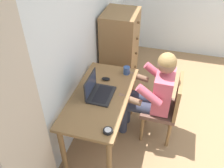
# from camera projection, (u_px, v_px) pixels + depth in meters

# --- Properties ---
(wall_back) EXTENTS (4.80, 0.05, 2.50)m
(wall_back) POSITION_uv_depth(u_px,v_px,m) (75.00, 34.00, 2.61)
(wall_back) COLOR silver
(wall_back) RESTS_ON ground_plane
(curtain_panel) EXTENTS (0.55, 0.03, 2.14)m
(curtain_panel) POSITION_uv_depth(u_px,v_px,m) (22.00, 130.00, 1.77)
(curtain_panel) COLOR #BCAD99
(curtain_panel) RESTS_ON ground_plane
(desk) EXTENTS (1.20, 0.61, 0.72)m
(desk) POSITION_uv_depth(u_px,v_px,m) (101.00, 102.00, 2.69)
(desk) COLOR olive
(desk) RESTS_ON ground_plane
(dresser) EXTENTS (0.57, 0.51, 1.20)m
(dresser) POSITION_uv_depth(u_px,v_px,m) (120.00, 51.00, 3.61)
(dresser) COLOR olive
(dresser) RESTS_ON ground_plane
(chair) EXTENTS (0.43, 0.41, 0.87)m
(chair) POSITION_uv_depth(u_px,v_px,m) (166.00, 106.00, 2.83)
(chair) COLOR brown
(chair) RESTS_ON ground_plane
(person_seated) EXTENTS (0.54, 0.59, 1.19)m
(person_seated) POSITION_uv_depth(u_px,v_px,m) (152.00, 91.00, 2.76)
(person_seated) COLOR #33384C
(person_seated) RESTS_ON ground_plane
(laptop) EXTENTS (0.34, 0.25, 0.24)m
(laptop) POSITION_uv_depth(u_px,v_px,m) (98.00, 91.00, 2.60)
(laptop) COLOR #232326
(laptop) RESTS_ON desk
(computer_mouse) EXTENTS (0.06, 0.10, 0.03)m
(computer_mouse) POSITION_uv_depth(u_px,v_px,m) (106.00, 79.00, 2.83)
(computer_mouse) COLOR black
(computer_mouse) RESTS_ON desk
(desk_clock) EXTENTS (0.09, 0.09, 0.03)m
(desk_clock) POSITION_uv_depth(u_px,v_px,m) (108.00, 131.00, 2.20)
(desk_clock) COLOR black
(desk_clock) RESTS_ON desk
(coffee_mug) EXTENTS (0.12, 0.08, 0.09)m
(coffee_mug) POSITION_uv_depth(u_px,v_px,m) (127.00, 70.00, 2.92)
(coffee_mug) COLOR #33518C
(coffee_mug) RESTS_ON desk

